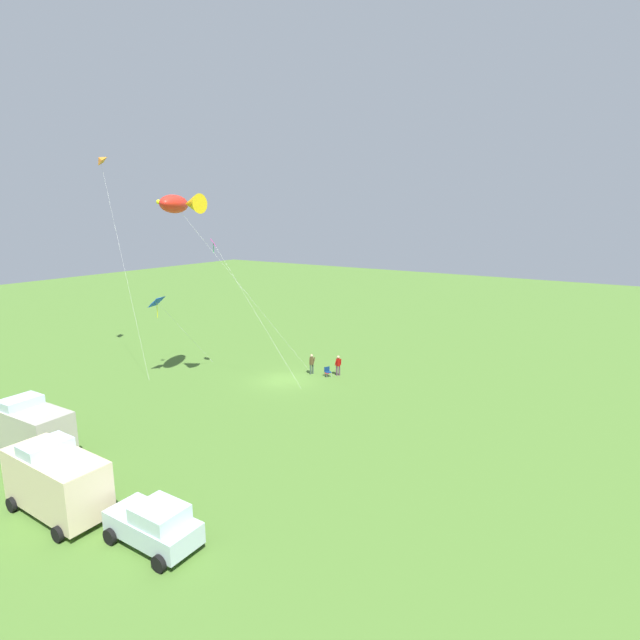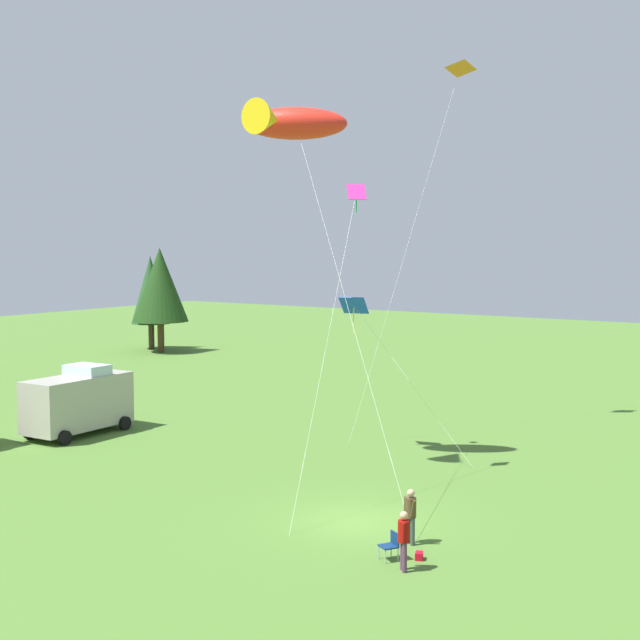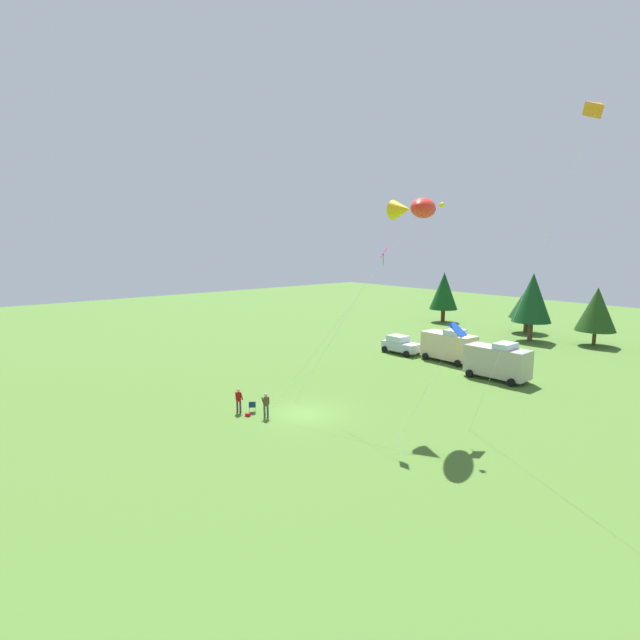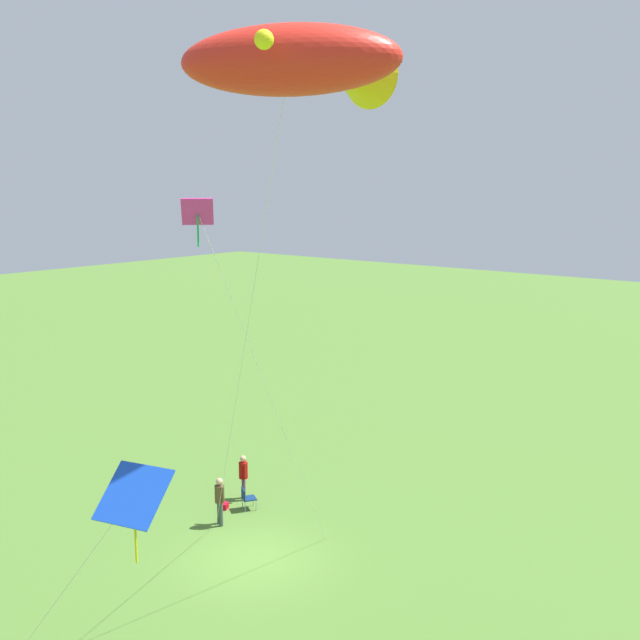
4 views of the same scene
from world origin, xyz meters
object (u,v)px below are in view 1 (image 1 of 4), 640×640
(person_spectator, at_px, (338,364))
(kite_delta_orange, at_px, (99,161))
(car_silver_compact, at_px, (154,524))
(van_motorhome_grey, at_px, (30,429))
(kite_diamond_rainbow, at_px, (218,251))
(kite_diamond_blue, at_px, (158,303))
(folding_chair, at_px, (328,371))
(kite_large_fish, at_px, (179,204))
(van_camper_beige, at_px, (57,480))
(backpack_on_grass, at_px, (327,372))
(person_kite_flyer, at_px, (312,363))

(person_spectator, xyz_separation_m, kite_delta_orange, (19.43, 7.73, 16.85))
(car_silver_compact, relative_size, van_motorhome_grey, 0.77)
(kite_diamond_rainbow, distance_m, kite_diamond_blue, 6.60)
(van_motorhome_grey, xyz_separation_m, kite_diamond_rainbow, (0.23, -15.52, 8.97))
(folding_chair, distance_m, kite_delta_orange, 26.57)
(folding_chair, height_order, van_motorhome_grey, van_motorhome_grey)
(kite_large_fish, bearing_deg, van_camper_beige, 116.83)
(person_spectator, relative_size, kite_delta_orange, 0.09)
(kite_diamond_rainbow, bearing_deg, backpack_on_grass, -135.15)
(backpack_on_grass, height_order, van_motorhome_grey, van_motorhome_grey)
(van_motorhome_grey, distance_m, kite_large_fish, 17.46)
(folding_chair, xyz_separation_m, person_spectator, (-0.59, -0.74, 0.53))
(folding_chair, height_order, kite_delta_orange, kite_delta_orange)
(kite_large_fish, xyz_separation_m, kite_diamond_rainbow, (-0.41, -3.32, -3.50))
(van_motorhome_grey, relative_size, kite_diamond_rainbow, 0.47)
(kite_delta_orange, xyz_separation_m, kite_diamond_rainbow, (-12.15, -1.50, -7.26))
(kite_large_fish, height_order, kite_diamond_rainbow, kite_large_fish)
(car_silver_compact, distance_m, kite_delta_orange, 33.55)
(kite_delta_orange, xyz_separation_m, kite_diamond_blue, (-7.79, 1.09, -11.47))
(person_spectator, distance_m, van_motorhome_grey, 22.87)
(car_silver_compact, relative_size, kite_large_fish, 0.28)
(folding_chair, distance_m, kite_diamond_blue, 14.92)
(car_silver_compact, height_order, kite_large_fish, kite_large_fish)
(person_spectator, distance_m, backpack_on_grass, 1.41)
(kite_diamond_blue, bearing_deg, person_spectator, -142.84)
(person_kite_flyer, bearing_deg, person_spectator, 49.58)
(van_motorhome_grey, bearing_deg, person_spectator, -110.20)
(person_kite_flyer, distance_m, van_motorhome_grey, 21.44)
(kite_diamond_blue, bearing_deg, person_kite_flyer, -140.29)
(folding_chair, bearing_deg, car_silver_compact, -43.67)
(van_motorhome_grey, bearing_deg, backpack_on_grass, -107.65)
(kite_diamond_blue, bearing_deg, kite_large_fish, 169.60)
(car_silver_compact, bearing_deg, person_spectator, 102.08)
(person_kite_flyer, relative_size, kite_delta_orange, 0.09)
(folding_chair, bearing_deg, van_camper_beige, -57.61)
(kite_delta_orange, bearing_deg, kite_large_fish, 171.20)
(person_spectator, xyz_separation_m, van_motorhome_grey, (7.05, 21.75, 0.62))
(person_kite_flyer, height_order, kite_diamond_blue, kite_diamond_blue)
(folding_chair, bearing_deg, kite_large_fish, -96.91)
(kite_delta_orange, bearing_deg, kite_diamond_rainbow, -172.95)
(van_camper_beige, xyz_separation_m, kite_delta_orange, (19.04, -16.23, 16.23))
(kite_delta_orange, relative_size, kite_diamond_blue, 2.65)
(backpack_on_grass, distance_m, van_motorhome_grey, 22.55)
(van_camper_beige, bearing_deg, van_motorhome_grey, -17.84)
(van_camper_beige, xyz_separation_m, van_motorhome_grey, (6.66, -2.22, 0.00))
(person_spectator, height_order, backpack_on_grass, person_spectator)
(kite_delta_orange, bearing_deg, van_motorhome_grey, 131.46)
(person_spectator, bearing_deg, car_silver_compact, -30.55)
(person_spectator, height_order, kite_diamond_rainbow, kite_diamond_rainbow)
(backpack_on_grass, distance_m, kite_large_fish, 18.16)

